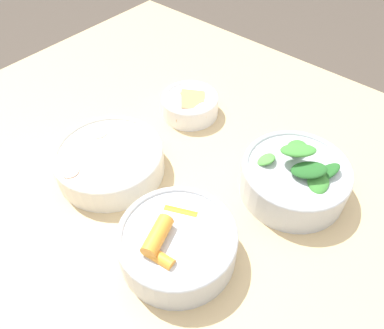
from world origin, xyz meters
TOP-DOWN VIEW (x-y plane):
  - dining_table at (0.00, 0.00)m, footprint 1.24×0.97m
  - bowl_carrots at (-0.03, 0.11)m, footprint 0.17×0.17m
  - bowl_greens at (-0.10, -0.11)m, footprint 0.18×0.18m
  - bowl_beans_hotdog at (0.17, 0.06)m, footprint 0.19×0.19m
  - bowl_cookies at (0.17, -0.15)m, footprint 0.12×0.12m

SIDE VIEW (x-z plane):
  - dining_table at x=0.00m, z-range 0.28..1.06m
  - bowl_cookies at x=0.17m, z-range 0.78..0.83m
  - bowl_beans_hotdog at x=0.17m, z-range 0.78..0.83m
  - bowl_carrots at x=-0.03m, z-range 0.77..0.85m
  - bowl_greens at x=-0.10m, z-range 0.76..0.86m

